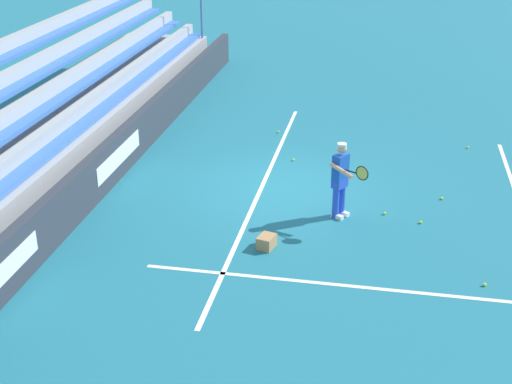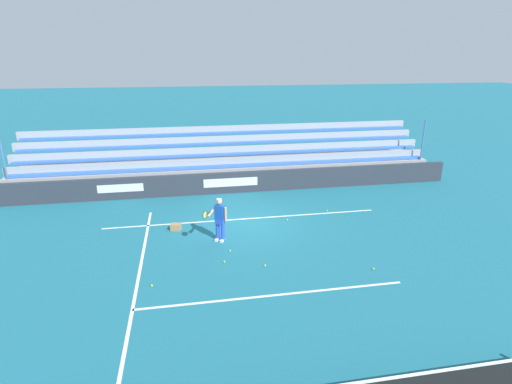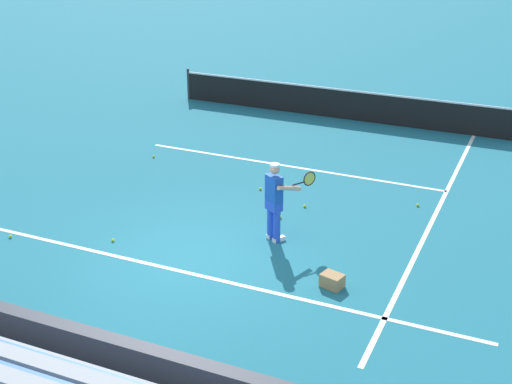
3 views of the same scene
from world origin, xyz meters
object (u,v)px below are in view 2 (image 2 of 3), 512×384
Objects in this scene: tennis_player at (219,219)px; tennis_ball_midcourt at (265,265)px; tennis_ball_toward_net at (224,262)px; tennis_ball_on_baseline at (287,220)px; tennis_ball_far_right at (327,211)px; tennis_ball_near_player at (230,251)px; tennis_ball_far_left at (373,269)px; ball_box_cardboard at (176,227)px; tennis_ball_stray_back at (152,286)px.

tennis_ball_midcourt is at bearing 120.18° from tennis_player.
tennis_ball_midcourt is at bearing 159.34° from tennis_ball_toward_net.
tennis_ball_toward_net and tennis_ball_on_baseline have the same top height.
tennis_ball_far_right is 5.83m from tennis_ball_near_player.
tennis_ball_on_baseline is at bearing -138.79° from tennis_ball_near_player.
tennis_player is 1.34m from tennis_ball_near_player.
tennis_ball_near_player is (1.05, -1.29, 0.00)m from tennis_ball_midcourt.
tennis_ball_far_left is 1.00× the size of tennis_ball_far_right.
tennis_player is at bearing 142.02° from ball_box_cardboard.
ball_box_cardboard is 6.06× the size of tennis_ball_toward_net.
tennis_ball_midcourt is at bearing 64.99° from tennis_ball_on_baseline.
tennis_ball_midcourt and tennis_ball_far_right have the same top height.
ball_box_cardboard is 3.53m from tennis_ball_toward_net.
tennis_ball_far_left and tennis_ball_midcourt have the same top height.
tennis_ball_on_baseline is at bearing -68.50° from tennis_ball_far_left.
tennis_ball_toward_net is 1.00× the size of tennis_ball_far_right.
tennis_ball_far_left is 3.65m from tennis_ball_midcourt.
tennis_player is 25.98× the size of tennis_ball_toward_net.
tennis_ball_far_left is (-4.90, 1.36, 0.00)m from tennis_ball_toward_net.
tennis_player reaches higher than tennis_ball_far_left.
tennis_ball_far_left and tennis_ball_stray_back have the same top height.
tennis_ball_far_left is at bearing 111.50° from tennis_ball_on_baseline.
tennis_ball_far_right is 1.00× the size of tennis_ball_stray_back.
tennis_ball_toward_net and tennis_ball_stray_back have the same top height.
tennis_ball_midcourt is 3.78m from tennis_ball_stray_back.
tennis_ball_far_right and tennis_ball_stray_back have the same top height.
tennis_ball_toward_net is (-1.68, 3.10, -0.10)m from ball_box_cardboard.
ball_box_cardboard is at bearing 7.16° from tennis_ball_far_right.
tennis_ball_toward_net is 1.44m from tennis_ball_midcourt.
tennis_player is at bearing -74.59° from tennis_ball_near_player.
ball_box_cardboard is at bearing -34.17° from tennis_ball_far_left.
tennis_ball_stray_back is 3.28m from tennis_ball_near_player.
tennis_ball_far_right is (-3.83, -4.47, 0.00)m from tennis_ball_midcourt.
tennis_ball_near_player is at bearing -24.97° from tennis_ball_far_left.
tennis_ball_on_baseline is (-1.74, -3.74, 0.00)m from tennis_ball_midcourt.
tennis_ball_far_left is 1.00× the size of tennis_ball_on_baseline.
tennis_ball_stray_back is at bearing 80.54° from ball_box_cardboard.
tennis_ball_on_baseline is at bearing -115.01° from tennis_ball_midcourt.
tennis_ball_far_left and tennis_ball_near_player have the same top height.
tennis_ball_toward_net and tennis_ball_near_player have the same top height.
tennis_ball_far_right is at bearing -93.01° from tennis_ball_far_left.
tennis_ball_midcourt is 4.12m from tennis_ball_on_baseline.
tennis_ball_stray_back is (0.70, 4.21, -0.10)m from ball_box_cardboard.
tennis_ball_far_right is at bearing -142.58° from tennis_ball_toward_net.
tennis_ball_near_player is at bearing -50.73° from tennis_ball_midcourt.
tennis_ball_near_player is (-2.68, -1.89, 0.00)m from tennis_ball_stray_back.
tennis_ball_far_left is 1.00× the size of tennis_ball_near_player.
tennis_ball_near_player is (-1.98, 2.32, -0.10)m from ball_box_cardboard.
tennis_ball_on_baseline is (-4.77, -0.13, -0.10)m from ball_box_cardboard.
tennis_ball_on_baseline is at bearing 19.40° from tennis_ball_far_right.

